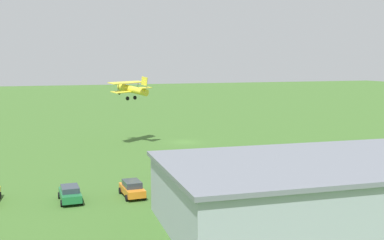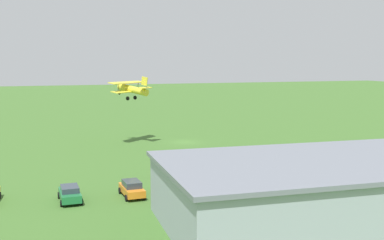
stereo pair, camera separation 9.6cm
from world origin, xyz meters
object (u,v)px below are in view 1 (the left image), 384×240
Objects in this scene: person_walking_on_apron at (153,171)px; car_orange at (132,188)px; hangar at (382,186)px; car_green at (70,193)px; biplane at (131,89)px.

car_orange is at bearing 59.19° from person_walking_on_apron.
car_green is (25.28, -13.29, -1.89)m from hangar.
hangar is at bearing 152.26° from car_green.
car_orange is at bearing 177.85° from car_green.
person_walking_on_apron is at bearing -147.53° from car_green.
hangar reaches higher than car_orange.
person_walking_on_apron is (-3.89, -6.53, 0.03)m from car_orange.
car_green is at bearing -2.15° from car_orange.
car_green is at bearing -27.74° from hangar.
car_green is (6.01, -0.23, -0.03)m from car_orange.
car_orange is (6.43, 29.98, -8.16)m from biplane.
biplane reaches higher than hangar.
hangar reaches higher than person_walking_on_apron.
biplane is at bearing -102.11° from car_orange.
person_walking_on_apron is at bearing -51.88° from hangar.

